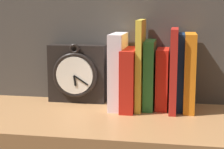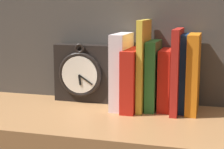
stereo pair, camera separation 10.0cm
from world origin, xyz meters
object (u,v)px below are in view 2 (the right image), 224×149
object	(u,v)px
book_slot7_orange	(193,74)
book_slot5_red	(177,71)
clock	(83,73)
book_slot0_white	(120,71)
book_slot6_navy	(184,73)
book_slot1_red	(133,79)
book_slot2_yellow	(144,65)
book_slot4_red	(166,80)
book_slot3_green	(153,75)

from	to	relation	value
book_slot7_orange	book_slot5_red	bearing A→B (deg)	-170.29
clock	book_slot0_white	distance (m)	0.14
book_slot0_white	book_slot5_red	xyz separation A→B (m)	(0.17, -0.00, 0.01)
book_slot7_orange	clock	bearing A→B (deg)	174.12
book_slot6_navy	book_slot5_red	bearing A→B (deg)	-140.68
book_slot6_navy	book_slot1_red	bearing A→B (deg)	-171.43
book_slot1_red	book_slot5_red	world-z (taller)	book_slot5_red
book_slot2_yellow	book_slot4_red	bearing A→B (deg)	13.13
book_slot2_yellow	book_slot5_red	bearing A→B (deg)	-1.41
book_slot1_red	book_slot2_yellow	world-z (taller)	book_slot2_yellow
clock	book_slot3_green	distance (m)	0.23
book_slot4_red	book_slot1_red	bearing A→B (deg)	-166.13
book_slot3_green	book_slot5_red	size ratio (longest dim) A/B	0.85
book_slot4_red	book_slot7_orange	distance (m)	0.08
book_slot0_white	book_slot7_orange	xyz separation A→B (m)	(0.21, 0.01, 0.00)
book_slot6_navy	book_slot7_orange	distance (m)	0.03
clock	book_slot7_orange	distance (m)	0.35
book_slot7_orange	book_slot6_navy	bearing A→B (deg)	161.68
book_slot4_red	book_slot7_orange	size ratio (longest dim) A/B	0.79
clock	book_slot5_red	world-z (taller)	book_slot5_red
clock	book_slot4_red	world-z (taller)	clock
book_slot3_green	book_slot1_red	bearing A→B (deg)	-162.45
book_slot0_white	book_slot5_red	size ratio (longest dim) A/B	0.93
book_slot0_white	book_slot6_navy	world-z (taller)	same
clock	book_slot4_red	bearing A→B (deg)	-5.55
clock	book_slot2_yellow	bearing A→B (deg)	-11.32
book_slot0_white	book_slot6_navy	xyz separation A→B (m)	(0.19, 0.01, 0.00)
clock	book_slot4_red	xyz separation A→B (m)	(0.27, -0.03, -0.00)
book_slot2_yellow	book_slot3_green	world-z (taller)	book_slot2_yellow
clock	book_slot5_red	bearing A→B (deg)	-8.19
book_slot3_green	book_slot7_orange	bearing A→B (deg)	-2.16
book_slot0_white	book_slot1_red	xyz separation A→B (m)	(0.04, -0.01, -0.02)
book_slot5_red	book_slot7_orange	world-z (taller)	book_slot5_red
book_slot2_yellow	book_slot3_green	xyz separation A→B (m)	(0.03, 0.01, -0.03)
book_slot3_green	book_slot7_orange	size ratio (longest dim) A/B	0.90
book_slot0_white	book_slot3_green	world-z (taller)	book_slot0_white
book_slot0_white	book_slot1_red	bearing A→B (deg)	-11.09
book_slot3_green	book_slot7_orange	distance (m)	0.11
book_slot1_red	book_slot3_green	xyz separation A→B (m)	(0.06, 0.02, 0.01)
book_slot7_orange	book_slot3_green	bearing A→B (deg)	177.84
book_slot1_red	book_slot6_navy	bearing A→B (deg)	8.57
book_slot3_green	book_slot6_navy	size ratio (longest dim) A/B	0.91
book_slot4_red	book_slot7_orange	xyz separation A→B (m)	(0.08, -0.01, 0.02)
clock	book_slot1_red	world-z (taller)	clock
book_slot6_navy	book_slot3_green	bearing A→B (deg)	-177.42
book_slot4_red	book_slot5_red	size ratio (longest dim) A/B	0.74
book_slot6_navy	book_slot7_orange	bearing A→B (deg)	-18.32
book_slot2_yellow	book_slot4_red	world-z (taller)	book_slot2_yellow
book_slot0_white	book_slot2_yellow	world-z (taller)	book_slot2_yellow
book_slot6_navy	book_slot7_orange	world-z (taller)	book_slot7_orange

